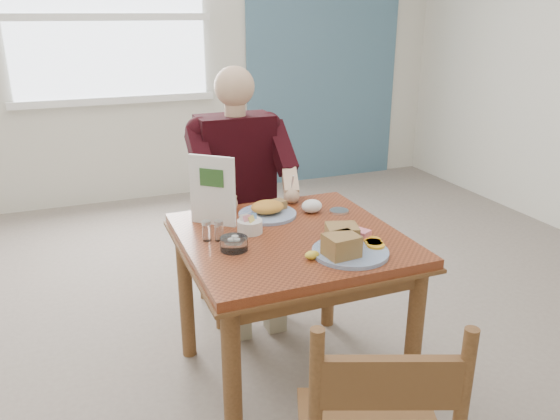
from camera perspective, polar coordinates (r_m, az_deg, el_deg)
name	(u,v)px	position (r m, az deg, el deg)	size (l,w,h in m)	color
floor	(290,381)	(2.70, 1.01, -17.40)	(6.00, 6.00, 0.00)	#70645B
wall_back	(157,41)	(5.05, -12.69, 16.82)	(5.50, 5.50, 0.00)	beige
accent_panel	(325,38)	(5.53, 4.70, 17.46)	(1.60, 0.02, 2.80)	#43677D
lemon_wedge	(312,255)	(2.10, 3.38, -4.71)	(0.06, 0.04, 0.03)	yellow
napkin	(312,206)	(2.57, 3.34, 0.41)	(0.10, 0.08, 0.06)	white
metal_dish	(339,211)	(2.59, 6.19, -0.12)	(0.09, 0.09, 0.01)	silver
window	(107,17)	(4.96, -17.60, 18.67)	(1.72, 0.04, 1.42)	white
table	(290,258)	(2.37, 1.10, -5.06)	(0.92, 0.92, 0.75)	brown
chair_far	(236,228)	(3.12, -4.57, -1.93)	(0.42, 0.42, 0.95)	brown
diner	(240,177)	(2.93, -4.23, 3.49)	(0.53, 0.56, 1.39)	gray
near_plate	(347,245)	(2.15, 6.98, -3.62)	(0.33, 0.31, 0.10)	white
far_plate	(268,210)	(2.53, -1.24, 0.01)	(0.33, 0.33, 0.07)	white
caddy	(250,226)	(2.34, -3.17, -1.69)	(0.12, 0.12, 0.08)	white
shakers	(213,230)	(2.27, -7.03, -2.14)	(0.10, 0.07, 0.09)	white
creamer	(234,244)	(2.18, -4.84, -3.51)	(0.15, 0.15, 0.05)	white
menu	(212,190)	(2.40, -7.07, 2.06)	(0.17, 0.15, 0.31)	white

